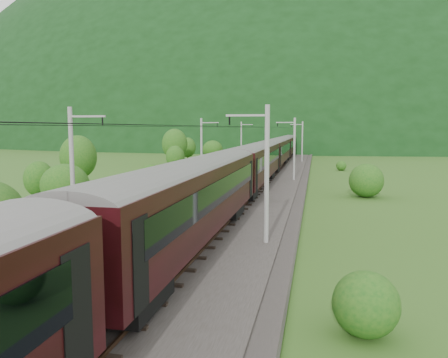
# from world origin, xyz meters

# --- Properties ---
(ground) EXTENTS (600.00, 600.00, 0.00)m
(ground) POSITION_xyz_m (0.00, 0.00, 0.00)
(ground) COLOR #34591C
(ground) RESTS_ON ground
(railbed) EXTENTS (14.00, 220.00, 0.30)m
(railbed) POSITION_xyz_m (0.00, 10.00, 0.15)
(railbed) COLOR #38332D
(railbed) RESTS_ON ground
(track_left) EXTENTS (2.40, 220.00, 0.27)m
(track_left) POSITION_xyz_m (-2.40, 10.00, 0.37)
(track_left) COLOR brown
(track_left) RESTS_ON railbed
(track_right) EXTENTS (2.40, 220.00, 0.27)m
(track_right) POSITION_xyz_m (2.40, 10.00, 0.37)
(track_right) COLOR brown
(track_right) RESTS_ON railbed
(catenary_left) EXTENTS (2.54, 192.28, 8.00)m
(catenary_left) POSITION_xyz_m (-6.12, 32.00, 4.50)
(catenary_left) COLOR gray
(catenary_left) RESTS_ON railbed
(catenary_right) EXTENTS (2.54, 192.28, 8.00)m
(catenary_right) POSITION_xyz_m (6.12, 32.00, 4.50)
(catenary_right) COLOR gray
(catenary_right) RESTS_ON railbed
(overhead_wires) EXTENTS (4.83, 198.00, 0.03)m
(overhead_wires) POSITION_xyz_m (0.00, 10.00, 7.10)
(overhead_wires) COLOR black
(overhead_wires) RESTS_ON ground
(mountain_main) EXTENTS (504.00, 360.00, 244.00)m
(mountain_main) POSITION_xyz_m (0.00, 260.00, 0.00)
(mountain_main) COLOR black
(mountain_main) RESTS_ON ground
(mountain_ridge) EXTENTS (336.00, 280.00, 132.00)m
(mountain_ridge) POSITION_xyz_m (-120.00, 300.00, 0.00)
(mountain_ridge) COLOR black
(mountain_ridge) RESTS_ON ground
(train) EXTENTS (3.31, 184.92, 5.78)m
(train) POSITION_xyz_m (2.40, 22.49, 3.87)
(train) COLOR black
(train) RESTS_ON ground
(hazard_post_near) EXTENTS (0.17, 0.17, 1.59)m
(hazard_post_near) POSITION_xyz_m (-0.18, 51.15, 1.09)
(hazard_post_near) COLOR red
(hazard_post_near) RESTS_ON railbed
(hazard_post_far) EXTENTS (0.14, 0.14, 1.30)m
(hazard_post_far) POSITION_xyz_m (0.12, 64.11, 0.95)
(hazard_post_far) COLOR red
(hazard_post_far) RESTS_ON railbed
(signal) EXTENTS (0.26, 0.26, 2.31)m
(signal) POSITION_xyz_m (-4.34, 49.01, 1.66)
(signal) COLOR black
(signal) RESTS_ON railbed
(vegetation_left) EXTENTS (13.33, 141.45, 6.87)m
(vegetation_left) POSITION_xyz_m (-14.58, 18.22, 2.63)
(vegetation_left) COLOR #184E14
(vegetation_left) RESTS_ON ground
(vegetation_right) EXTENTS (6.12, 88.69, 3.09)m
(vegetation_right) POSITION_xyz_m (13.35, 12.45, 1.33)
(vegetation_right) COLOR #184E14
(vegetation_right) RESTS_ON ground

